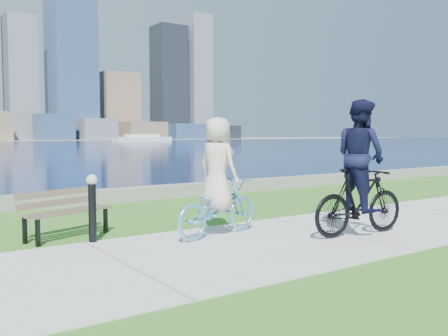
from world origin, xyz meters
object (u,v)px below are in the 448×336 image
(cyclist_man, at_px, (360,179))
(cyclist_woman, at_px, (218,192))
(park_bench, at_px, (64,209))
(bollard_lamp, at_px, (92,204))

(cyclist_man, bearing_deg, cyclist_woman, 62.73)
(park_bench, xyz_separation_m, cyclist_man, (4.32, -2.89, 0.51))
(cyclist_woman, xyz_separation_m, cyclist_man, (2.09, -1.39, 0.23))
(park_bench, bearing_deg, cyclist_woman, -53.37)
(park_bench, relative_size, cyclist_woman, 0.81)
(bollard_lamp, distance_m, cyclist_woman, 2.13)
(bollard_lamp, relative_size, cyclist_woman, 0.55)
(cyclist_man, bearing_deg, park_bench, 62.58)
(bollard_lamp, bearing_deg, cyclist_man, -27.92)
(park_bench, height_order, cyclist_woman, cyclist_woman)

